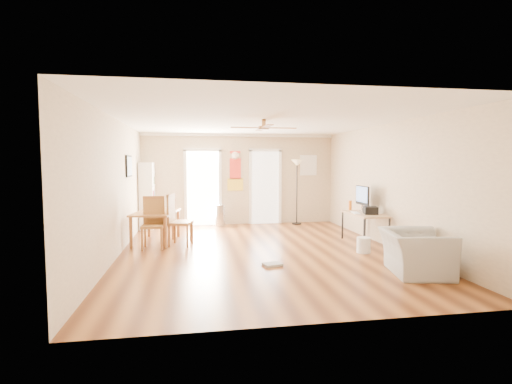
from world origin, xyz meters
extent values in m
plane|color=brown|center=(0.00, 0.00, 0.00)|extent=(7.00, 7.00, 0.00)
cube|color=red|center=(-0.13, 3.48, 1.55)|extent=(0.46, 0.03, 1.10)
cube|color=white|center=(2.05, 3.47, 1.70)|extent=(0.50, 0.04, 0.60)
cube|color=black|center=(-2.73, 1.40, 1.70)|extent=(0.04, 0.66, 0.48)
cylinder|color=#B5B5B7|center=(-0.59, 3.19, 0.30)|extent=(0.30, 0.30, 0.60)
cube|color=white|center=(2.20, 0.44, 0.67)|extent=(0.20, 0.41, 0.01)
cube|color=black|center=(2.45, 0.24, 0.75)|extent=(0.34, 0.38, 0.16)
cylinder|color=orange|center=(2.30, 0.97, 0.78)|extent=(0.08, 0.08, 0.22)
cylinder|color=silver|center=(1.98, -0.45, 0.15)|extent=(0.34, 0.34, 0.31)
cube|color=gray|center=(0.00, -1.09, 0.02)|extent=(0.35, 0.31, 0.04)
imported|color=#969591|center=(2.15, -1.94, 0.35)|extent=(1.13, 1.23, 0.69)
camera|label=1|loc=(-1.33, -7.41, 1.77)|focal=26.74mm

